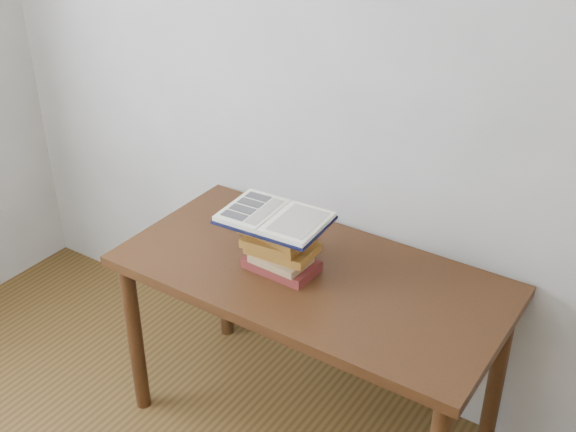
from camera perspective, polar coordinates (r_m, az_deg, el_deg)
The scene contains 3 objects.
desk at distance 2.58m, azimuth 1.80°, elevation -6.19°, with size 1.37×0.68×0.73m.
book_stack at distance 2.49m, azimuth -0.63°, elevation -2.39°, with size 0.27×0.19×0.19m.
open_book at distance 2.44m, azimuth -1.06°, elevation -0.13°, with size 0.37×0.27×0.03m.
Camera 1 is at (1.17, -0.41, 2.15)m, focal length 45.00 mm.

